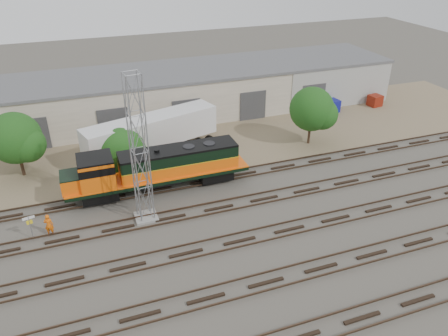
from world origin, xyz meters
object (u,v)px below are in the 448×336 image
object	(u,v)px
locomotive	(155,168)
semi_trailer	(155,131)
signal_tower	(140,154)
worker	(49,225)

from	to	relation	value
locomotive	semi_trailer	bearing A→B (deg)	77.78
signal_tower	semi_trailer	world-z (taller)	signal_tower
signal_tower	semi_trailer	xyz separation A→B (m)	(3.09, 10.38, -3.01)
locomotive	worker	size ratio (longest dim) A/B	8.79
worker	locomotive	bearing A→B (deg)	-146.89
locomotive	worker	bearing A→B (deg)	-158.15
semi_trailer	locomotive	bearing A→B (deg)	-118.85
signal_tower	semi_trailer	size ratio (longest dim) A/B	0.85
locomotive	semi_trailer	world-z (taller)	semi_trailer
signal_tower	locomotive	bearing A→B (deg)	66.21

